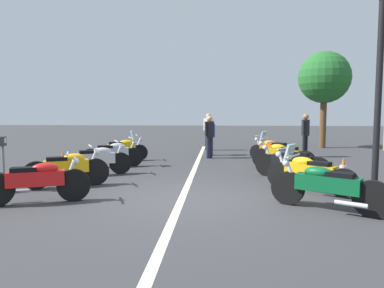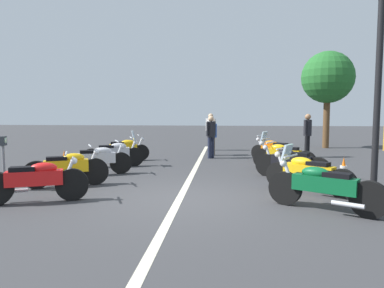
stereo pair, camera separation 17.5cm
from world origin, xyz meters
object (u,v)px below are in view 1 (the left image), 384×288
(motorcycle_left_row_2, at_px, (97,160))
(street_lamp_twin_globe, at_px, (381,42))
(motorcycle_left_row_3, at_px, (113,153))
(motorcycle_right_row_4, at_px, (273,150))
(motorcycle_left_row_4, at_px, (122,149))
(motorcycle_right_row_1, at_px, (309,173))
(roadside_tree_0, at_px, (324,78))
(parking_meter, at_px, (3,153))
(bystander_2, at_px, (305,132))
(traffic_cone_0, at_px, (63,160))
(motorcycle_right_row_2, at_px, (291,162))
(motorcycle_left_row_1, at_px, (67,168))
(motorcycle_right_row_0, at_px, (326,185))
(bystander_0, at_px, (209,133))
(bystander_3, at_px, (211,134))
(motorcycle_right_row_3, at_px, (282,155))
(motorcycle_left_row_0, at_px, (37,181))
(bystander_4, at_px, (208,129))
(traffic_cone_1, at_px, (343,168))

(motorcycle_left_row_2, bearing_deg, street_lamp_twin_globe, -40.72)
(motorcycle_left_row_3, distance_m, motorcycle_right_row_4, 5.80)
(motorcycle_left_row_4, height_order, motorcycle_right_row_1, motorcycle_right_row_1)
(motorcycle_left_row_3, distance_m, roadside_tree_0, 11.83)
(street_lamp_twin_globe, bearing_deg, parking_meter, 92.03)
(motorcycle_right_row_1, bearing_deg, bystander_2, -63.74)
(motorcycle_left_row_2, height_order, traffic_cone_0, motorcycle_left_row_2)
(motorcycle_left_row_2, xyz_separation_m, motorcycle_left_row_3, (1.56, -0.02, 0.01))
(street_lamp_twin_globe, bearing_deg, motorcycle_right_row_1, 84.43)
(motorcycle_right_row_2, bearing_deg, motorcycle_left_row_1, 44.52)
(motorcycle_right_row_0, relative_size, motorcycle_right_row_4, 1.17)
(motorcycle_right_row_1, bearing_deg, street_lamp_twin_globe, -147.02)
(street_lamp_twin_globe, xyz_separation_m, roadside_tree_0, (10.72, -1.84, 0.19))
(motorcycle_left_row_2, distance_m, traffic_cone_0, 1.83)
(bystander_0, height_order, bystander_3, bystander_0)
(parking_meter, bearing_deg, bystander_0, 44.95)
(motorcycle_right_row_4, bearing_deg, motorcycle_right_row_1, 126.92)
(motorcycle_left_row_4, distance_m, street_lamp_twin_globe, 9.22)
(motorcycle_right_row_0, xyz_separation_m, bystander_0, (7.50, 2.39, 0.52))
(motorcycle_left_row_3, distance_m, motorcycle_right_row_3, 5.56)
(motorcycle_left_row_2, xyz_separation_m, motorcycle_right_row_1, (-1.82, -5.64, -0.00))
(motorcycle_left_row_4, relative_size, motorcycle_right_row_4, 1.15)
(motorcycle_right_row_2, xyz_separation_m, motorcycle_right_row_4, (3.31, 0.00, -0.01))
(motorcycle_left_row_1, bearing_deg, motorcycle_right_row_2, -10.55)
(bystander_0, bearing_deg, traffic_cone_0, 71.62)
(motorcycle_left_row_0, relative_size, motorcycle_right_row_1, 1.13)
(motorcycle_left_row_3, xyz_separation_m, traffic_cone_0, (-0.50, 1.51, -0.18))
(motorcycle_right_row_1, xyz_separation_m, roadside_tree_0, (10.58, -3.24, 3.09))
(motorcycle_left_row_2, relative_size, traffic_cone_0, 3.12)
(parking_meter, bearing_deg, motorcycle_right_row_3, 18.59)
(motorcycle_left_row_4, xyz_separation_m, motorcycle_right_row_3, (-1.66, -5.66, 0.03))
(parking_meter, bearing_deg, bystander_2, 30.43)
(bystander_4, relative_size, roadside_tree_0, 0.36)
(roadside_tree_0, bearing_deg, motorcycle_left_row_0, 143.25)
(motorcycle_right_row_1, height_order, roadside_tree_0, roadside_tree_0)
(motorcycle_right_row_2, bearing_deg, motorcycle_left_row_3, 12.61)
(traffic_cone_1, relative_size, bystander_0, 0.36)
(motorcycle_right_row_2, bearing_deg, bystander_3, -36.82)
(motorcycle_left_row_4, height_order, motorcycle_right_row_2, motorcycle_right_row_2)
(motorcycle_left_row_2, relative_size, motorcycle_right_row_4, 1.15)
(motorcycle_right_row_1, bearing_deg, parking_meter, 42.10)
(bystander_0, xyz_separation_m, bystander_3, (0.95, -0.05, -0.09))
(traffic_cone_1, relative_size, bystander_3, 0.40)
(motorcycle_left_row_3, bearing_deg, bystander_0, 18.48)
(motorcycle_left_row_4, xyz_separation_m, motorcycle_right_row_4, (0.16, -5.65, -0.00))
(motorcycle_left_row_3, bearing_deg, motorcycle_right_row_3, -21.99)
(motorcycle_right_row_3, bearing_deg, motorcycle_left_row_4, 12.13)
(motorcycle_left_row_4, xyz_separation_m, bystander_2, (1.70, -7.16, 0.60))
(street_lamp_twin_globe, height_order, bystander_4, street_lamp_twin_globe)
(traffic_cone_1, distance_m, bystander_0, 5.71)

